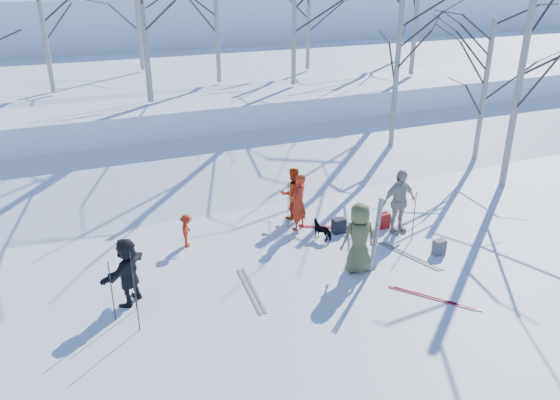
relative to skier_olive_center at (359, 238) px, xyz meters
name	(u,v)px	position (x,y,z in m)	size (l,w,h in m)	color
ground	(306,275)	(-1.20, 0.29, -0.85)	(120.00, 120.00, 0.00)	white
snow_ramp	(215,173)	(-1.20, 7.29, -0.70)	(70.00, 9.50, 1.40)	white
snow_plateau	(153,92)	(-1.20, 17.29, 0.15)	(70.00, 18.00, 2.20)	white
far_hill	(99,30)	(-1.20, 38.29, 1.15)	(90.00, 30.00, 6.00)	white
skier_olive_center	(359,238)	(0.00, 0.00, 0.00)	(0.83, 0.54, 1.70)	brown
skier_red_north	(298,202)	(-0.31, 2.58, -0.07)	(0.57, 0.37, 1.57)	red
skier_redor_behind	(292,193)	(-0.16, 3.29, -0.10)	(0.73, 0.57, 1.50)	#BF3B0E
skier_red_seated	(187,231)	(-3.34, 2.78, -0.41)	(0.56, 0.32, 0.87)	red
skier_cream_east	(399,202)	(2.03, 1.34, 0.03)	(1.03, 0.43, 1.76)	beige
skier_grey_west	(128,271)	(-5.09, 0.79, -0.10)	(1.38, 0.44, 1.49)	black
dog	(323,230)	(0.01, 1.77, -0.59)	(0.27, 0.60, 0.51)	black
upright_ski_left	(375,236)	(0.28, -0.22, 0.10)	(0.07, 0.02, 1.90)	silver
upright_ski_right	(377,236)	(0.32, -0.24, 0.10)	(0.07, 0.02, 1.90)	silver
ski_pair_a	(335,228)	(0.63, 2.20, -0.84)	(1.77, 1.08, 0.02)	red
ski_pair_b	(251,290)	(-2.60, 0.17, -0.84)	(0.38, 1.91, 0.02)	silver
ski_pair_c	(409,255)	(1.53, 0.09, -0.84)	(0.73, 1.88, 0.02)	silver
ski_pair_d	(434,298)	(0.89, -1.71, -0.84)	(1.32, 1.63, 0.02)	red
ski_pole_a	(298,201)	(-0.18, 2.85, -0.18)	(0.02, 0.02, 1.34)	black
ski_pole_b	(136,301)	(-5.11, -0.28, -0.18)	(0.02, 0.02, 1.34)	black
ski_pole_c	(288,205)	(-0.53, 2.77, -0.18)	(0.02, 0.02, 1.34)	black
ski_pole_d	(414,216)	(2.12, 0.77, -0.18)	(0.02, 0.02, 1.34)	black
ski_pole_e	(134,281)	(-5.04, 0.46, -0.18)	(0.02, 0.02, 1.34)	black
ski_pole_f	(112,292)	(-5.50, 0.24, -0.18)	(0.02, 0.02, 1.34)	black
backpack_red	(383,221)	(1.84, 1.69, -0.64)	(0.32, 0.22, 0.42)	#AD1E1A
backpack_grey	(439,247)	(2.26, -0.14, -0.66)	(0.30, 0.20, 0.38)	#505357
backpack_dark	(339,226)	(0.58, 1.92, -0.65)	(0.34, 0.24, 0.40)	black
birch_plateau_b	(294,9)	(3.29, 10.69, 4.26)	(4.67, 4.67, 5.82)	silver
birch_plateau_d	(309,15)	(5.47, 13.79, 3.74)	(3.94, 3.94, 4.77)	silver
birch_plateau_e	(216,12)	(0.70, 12.46, 4.11)	(4.46, 4.46, 5.52)	silver
birch_plateau_f	(42,18)	(-5.73, 12.87, 4.05)	(4.38, 4.38, 5.40)	silver
birch_plateau_h	(137,14)	(-1.67, 16.74, 3.83)	(4.07, 4.07, 4.96)	silver
birch_edge_b	(521,75)	(7.22, 2.84, 2.72)	(5.59, 5.59, 7.13)	silver
birch_edge_c	(484,94)	(7.93, 4.96, 1.69)	(4.15, 4.15, 5.07)	silver
birch_edge_e	(396,83)	(5.21, 6.37, 2.00)	(4.59, 4.59, 5.70)	silver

